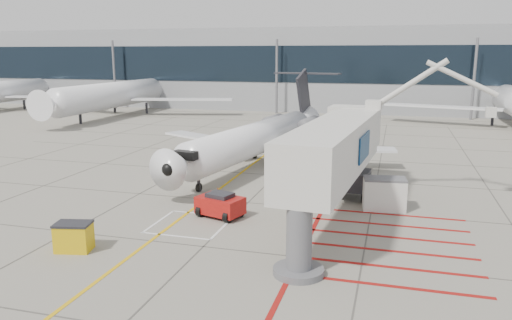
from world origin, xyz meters
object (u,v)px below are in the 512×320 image
(regional_jet, at_px, (243,125))
(jet_bridge, at_px, (333,159))
(pushback_tug, at_px, (220,204))
(spill_bin, at_px, (74,237))

(regional_jet, bearing_deg, jet_bridge, -43.18)
(regional_jet, bearing_deg, pushback_tug, -69.79)
(pushback_tug, bearing_deg, regional_jet, 117.81)
(regional_jet, height_order, spill_bin, regional_jet)
(jet_bridge, relative_size, pushback_tug, 7.34)
(regional_jet, xyz_separation_m, pushback_tug, (2.20, -11.88, -3.17))
(jet_bridge, bearing_deg, spill_bin, -144.34)
(jet_bridge, bearing_deg, regional_jet, 132.12)
(jet_bridge, relative_size, spill_bin, 11.70)
(regional_jet, distance_m, pushback_tug, 12.49)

